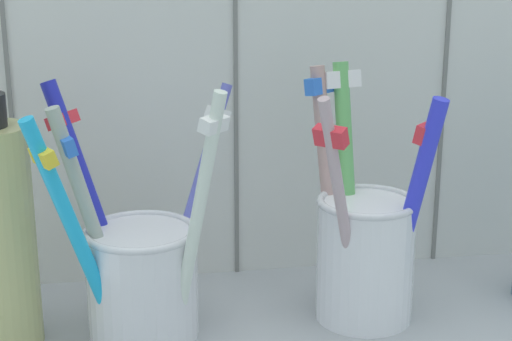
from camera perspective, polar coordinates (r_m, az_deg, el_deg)
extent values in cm
cube|color=silver|center=(61.97, -1.56, 11.23)|extent=(64.00, 2.00, 45.00)
cube|color=gray|center=(60.78, -16.78, 10.44)|extent=(0.30, 0.20, 45.00)
cube|color=gray|center=(60.89, -1.41, 11.14)|extent=(0.30, 0.20, 45.00)
cube|color=gray|center=(65.06, 12.96, 11.09)|extent=(0.30, 0.20, 45.00)
cylinder|color=white|center=(55.87, -7.67, -7.55)|extent=(7.22, 7.22, 7.19)
torus|color=silver|center=(54.50, -7.82, -4.10)|extent=(7.36, 7.36, 0.50)
cylinder|color=#2228B9|center=(56.12, -10.98, -2.33)|extent=(6.27, 4.64, 16.35)
cube|color=#E5333F|center=(55.71, -12.94, 3.37)|extent=(2.24, 2.66, 1.04)
cylinder|color=#5E63C9|center=(56.36, -4.33, -2.27)|extent=(6.21, 3.96, 15.72)
cube|color=white|center=(55.99, -2.62, 3.84)|extent=(1.72, 2.11, 0.98)
cylinder|color=#A7B2A6|center=(53.83, -11.01, -3.57)|extent=(4.93, 2.37, 15.50)
cube|color=blue|center=(51.92, -12.72, 1.73)|extent=(1.58, 2.54, 1.18)
cylinder|color=silver|center=(51.17, -4.07, -3.57)|extent=(3.98, 3.87, 16.81)
cube|color=white|center=(48.45, -2.87, 3.15)|extent=(2.04, 2.06, 1.01)
cylinder|color=#1CAEED|center=(51.70, -12.00, -4.46)|extent=(5.79, 3.80, 15.63)
cube|color=yellow|center=(49.34, -14.17, 0.91)|extent=(1.88, 2.29, 1.12)
cylinder|color=white|center=(57.86, 7.38, -6.03)|extent=(6.56, 6.56, 8.37)
torus|color=silver|center=(56.38, 7.54, -2.10)|extent=(6.74, 6.74, 0.50)
cylinder|color=#BA948F|center=(57.78, 4.88, -1.21)|extent=(2.79, 3.26, 16.73)
cube|color=blue|center=(56.61, 4.31, 5.75)|extent=(2.30, 2.06, 1.21)
cylinder|color=#3139F0|center=(55.85, 10.26, -2.69)|extent=(3.77, 3.81, 15.64)
cube|color=#E5333F|center=(53.92, 11.55, 2.41)|extent=(2.03, 2.02, 1.30)
cylinder|color=#64BC63|center=(57.90, 6.18, -1.12)|extent=(1.95, 4.16, 16.95)
cube|color=white|center=(57.17, 5.82, 6.15)|extent=(2.71, 1.50, 1.26)
cylinder|color=#C0A5AD|center=(53.21, 5.89, -3.13)|extent=(4.86, 5.06, 16.31)
cube|color=#E5333F|center=(50.03, 5.08, 2.31)|extent=(2.20, 2.17, 1.34)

